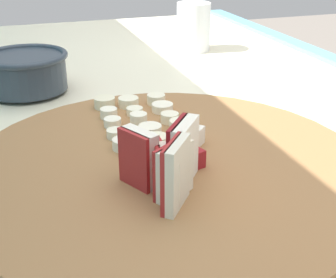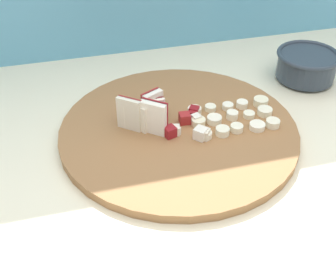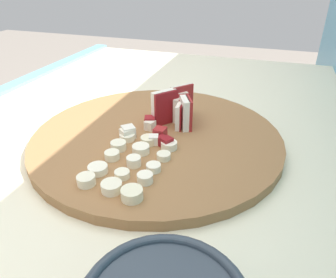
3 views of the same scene
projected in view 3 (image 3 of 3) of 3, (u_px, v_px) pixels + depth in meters
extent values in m
cylinder|color=olive|center=(157.00, 138.00, 0.58)|extent=(0.45, 0.45, 0.02)
cube|color=#A32323|center=(183.00, 101.00, 0.63)|extent=(0.04, 0.03, 0.06)
cube|color=beige|center=(181.00, 101.00, 0.63)|extent=(0.04, 0.04, 0.06)
cube|color=#A32323|center=(178.00, 107.00, 0.62)|extent=(0.03, 0.04, 0.05)
cube|color=#EFE5CC|center=(177.00, 106.00, 0.62)|extent=(0.03, 0.04, 0.05)
cube|color=maroon|center=(166.00, 108.00, 0.60)|extent=(0.04, 0.04, 0.06)
cube|color=white|center=(164.00, 107.00, 0.61)|extent=(0.05, 0.04, 0.06)
cube|color=#A32323|center=(184.00, 108.00, 0.62)|extent=(0.05, 0.01, 0.05)
cube|color=#EFE5CC|center=(181.00, 108.00, 0.62)|extent=(0.05, 0.02, 0.05)
cube|color=maroon|center=(182.00, 116.00, 0.59)|extent=(0.04, 0.01, 0.05)
cube|color=white|center=(179.00, 115.00, 0.59)|extent=(0.04, 0.01, 0.05)
cube|color=#A32323|center=(189.00, 113.00, 0.59)|extent=(0.04, 0.02, 0.06)
cube|color=white|center=(185.00, 113.00, 0.59)|extent=(0.04, 0.03, 0.06)
cube|color=white|center=(128.00, 132.00, 0.56)|extent=(0.03, 0.03, 0.02)
cube|color=maroon|center=(150.00, 122.00, 0.60)|extent=(0.03, 0.03, 0.02)
cube|color=#EFE5CC|center=(150.00, 125.00, 0.59)|extent=(0.02, 0.02, 0.02)
cube|color=white|center=(149.00, 125.00, 0.59)|extent=(0.02, 0.02, 0.02)
cube|color=white|center=(154.00, 140.00, 0.54)|extent=(0.02, 0.02, 0.02)
cube|color=#A32323|center=(160.00, 133.00, 0.56)|extent=(0.02, 0.02, 0.02)
cube|color=maroon|center=(167.00, 142.00, 0.53)|extent=(0.02, 0.02, 0.02)
cube|color=maroon|center=(162.00, 141.00, 0.54)|extent=(0.02, 0.02, 0.02)
cube|color=#EFE5CC|center=(126.00, 134.00, 0.56)|extent=(0.03, 0.03, 0.02)
cylinder|color=white|center=(127.00, 137.00, 0.56)|extent=(0.03, 0.03, 0.01)
cylinder|color=#F4EAC6|center=(118.00, 146.00, 0.53)|extent=(0.03, 0.03, 0.01)
cylinder|color=#F4EAC6|center=(112.00, 155.00, 0.50)|extent=(0.02, 0.02, 0.01)
cylinder|color=white|center=(98.00, 169.00, 0.47)|extent=(0.03, 0.03, 0.01)
cylinder|color=#F4EAC6|center=(86.00, 180.00, 0.44)|extent=(0.03, 0.03, 0.01)
cylinder|color=beige|center=(148.00, 140.00, 0.54)|extent=(0.03, 0.03, 0.01)
cylinder|color=white|center=(141.00, 149.00, 0.52)|extent=(0.03, 0.03, 0.01)
cylinder|color=white|center=(134.00, 161.00, 0.49)|extent=(0.02, 0.02, 0.01)
cylinder|color=#F4EAC6|center=(122.00, 174.00, 0.46)|extent=(0.02, 0.02, 0.01)
cylinder|color=#F4EAC6|center=(112.00, 187.00, 0.43)|extent=(0.03, 0.03, 0.01)
cylinder|color=white|center=(169.00, 145.00, 0.53)|extent=(0.03, 0.03, 0.01)
cylinder|color=#F4EAC6|center=(164.00, 156.00, 0.50)|extent=(0.02, 0.02, 0.01)
cylinder|color=white|center=(153.00, 167.00, 0.47)|extent=(0.02, 0.02, 0.01)
cylinder|color=white|center=(144.00, 179.00, 0.45)|extent=(0.02, 0.02, 0.01)
cylinder|color=beige|center=(132.00, 194.00, 0.42)|extent=(0.03, 0.03, 0.01)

